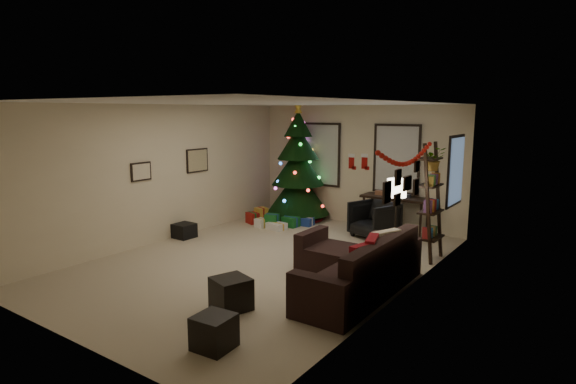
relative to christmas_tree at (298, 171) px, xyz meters
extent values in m
plane|color=tan|center=(1.35, -3.09, -1.17)|extent=(7.00, 7.00, 0.00)
plane|color=white|center=(1.35, -3.09, 1.53)|extent=(7.00, 7.00, 0.00)
plane|color=beige|center=(1.35, 0.41, 0.18)|extent=(5.00, 0.00, 5.00)
plane|color=beige|center=(1.35, -6.59, 0.18)|extent=(5.00, 0.00, 5.00)
plane|color=beige|center=(-1.15, -3.09, 0.18)|extent=(0.00, 7.00, 7.00)
plane|color=beige|center=(3.85, -3.09, 0.18)|extent=(0.00, 7.00, 7.00)
cube|color=#728CB2|center=(0.40, 0.38, 0.38)|extent=(0.94, 0.02, 1.35)
cube|color=beige|center=(0.40, 0.38, 0.38)|extent=(0.94, 0.03, 1.35)
cube|color=#728CB2|center=(2.30, 0.38, 0.38)|extent=(0.94, 0.02, 1.35)
cube|color=beige|center=(2.30, 0.38, 0.38)|extent=(0.94, 0.03, 1.35)
cube|color=#728CB2|center=(3.82, -0.54, 0.33)|extent=(0.05, 0.27, 1.17)
cube|color=beige|center=(3.82, -0.54, 0.33)|extent=(0.05, 0.45, 1.17)
cylinder|color=black|center=(0.00, 0.00, -1.00)|extent=(0.11, 0.11, 0.33)
cone|color=black|center=(0.00, 0.00, -0.50)|extent=(1.51, 1.51, 1.06)
cone|color=black|center=(0.00, 0.00, 0.11)|extent=(1.25, 1.25, 0.89)
cone|color=black|center=(0.00, 0.00, 0.67)|extent=(0.98, 0.98, 0.78)
cone|color=black|center=(0.00, 0.00, 1.12)|extent=(0.67, 0.67, 0.61)
cylinder|color=maroon|center=(0.00, 0.00, -1.14)|extent=(1.23, 1.23, 0.04)
cube|color=silver|center=(-0.20, -1.19, -1.07)|extent=(0.22, 0.22, 0.20)
cube|color=#14591E|center=(0.00, -1.04, -1.02)|extent=(0.28, 0.25, 0.30)
cube|color=gold|center=(-0.70, -0.54, -1.03)|extent=(0.26, 0.26, 0.28)
cube|color=navy|center=(0.55, -0.44, -1.08)|extent=(0.25, 0.30, 0.18)
cube|color=maroon|center=(-0.60, -0.99, -1.04)|extent=(0.30, 0.22, 0.25)
cube|color=silver|center=(0.20, -1.14, -1.09)|extent=(0.40, 0.30, 0.15)
cube|color=#14591E|center=(0.30, -0.74, -1.06)|extent=(0.35, 0.28, 0.22)
cube|color=black|center=(3.38, -3.43, -0.98)|extent=(0.82, 2.18, 0.38)
cube|color=black|center=(3.69, -3.43, -0.55)|extent=(0.20, 2.18, 0.46)
cube|color=black|center=(3.38, -4.62, -0.87)|extent=(0.82, 0.20, 0.60)
cube|color=black|center=(3.38, -2.23, -0.87)|extent=(0.82, 0.20, 0.60)
cube|color=black|center=(2.59, -2.74, -0.98)|extent=(0.77, 0.82, 0.38)
cube|color=black|center=(2.11, -2.74, -0.87)|extent=(0.18, 0.82, 0.60)
cube|color=maroon|center=(3.56, -3.80, -0.53)|extent=(0.20, 0.42, 0.41)
cube|color=maroon|center=(3.56, -3.51, -0.53)|extent=(0.26, 0.49, 0.48)
cube|color=beige|center=(3.56, -3.02, -0.54)|extent=(0.30, 0.48, 0.47)
cube|color=black|center=(2.22, -4.89, -0.95)|extent=(0.57, 0.57, 0.42)
cube|color=black|center=(2.77, -5.79, -0.98)|extent=(0.42, 0.42, 0.38)
cube|color=black|center=(2.41, 0.13, -0.41)|extent=(1.44, 0.52, 0.05)
cylinder|color=black|center=(1.77, -0.08, -0.81)|extent=(0.05, 0.05, 0.72)
cylinder|color=black|center=(1.77, 0.33, -0.81)|extent=(0.05, 0.05, 0.72)
cylinder|color=black|center=(3.04, -0.08, -0.81)|extent=(0.05, 0.05, 0.72)
cylinder|color=black|center=(3.04, 0.33, -0.81)|extent=(0.05, 0.05, 0.72)
imported|color=black|center=(2.23, -0.52, -0.79)|extent=(0.93, 0.90, 0.75)
cube|color=black|center=(3.67, -1.58, -0.14)|extent=(0.05, 0.05, 2.05)
cube|color=black|center=(3.67, -1.04, -0.14)|extent=(0.05, 0.05, 2.05)
cube|color=black|center=(3.64, -1.31, -0.77)|extent=(0.30, 0.57, 0.03)
cube|color=black|center=(3.64, -1.31, -0.31)|extent=(0.30, 0.57, 0.03)
cube|color=black|center=(3.64, -1.31, 0.14)|extent=(0.30, 0.57, 0.03)
cube|color=black|center=(3.64, -1.31, 0.60)|extent=(0.30, 0.57, 0.03)
imported|color=#4C4C4C|center=(3.65, -1.34, 0.66)|extent=(0.63, 0.63, 0.53)
cylinder|color=black|center=(3.30, -2.05, -1.15)|extent=(0.26, 0.26, 0.03)
cylinder|color=black|center=(3.30, -2.05, -0.52)|extent=(0.03, 0.03, 1.24)
cylinder|color=white|center=(3.30, -2.05, 0.17)|extent=(0.31, 0.31, 0.29)
cube|color=black|center=(-1.13, -2.17, 0.37)|extent=(0.04, 0.60, 0.50)
cube|color=tan|center=(-1.13, -2.17, 0.37)|extent=(0.01, 0.54, 0.45)
cube|color=black|center=(-1.13, -3.63, 0.28)|extent=(0.04, 0.45, 0.35)
cube|color=beige|center=(-1.13, -3.63, 0.28)|extent=(0.01, 0.41, 0.31)
cube|color=black|center=(3.83, -3.69, 0.38)|extent=(0.03, 0.22, 0.28)
cube|color=black|center=(3.83, -3.34, 0.53)|extent=(0.03, 0.18, 0.22)
cube|color=black|center=(3.83, -3.34, 0.23)|extent=(0.03, 0.20, 0.16)
cube|color=black|center=(3.83, -2.99, 0.41)|extent=(0.03, 0.26, 0.20)
cube|color=black|center=(3.83, -2.64, 0.31)|extent=(0.03, 0.18, 0.24)
cube|color=black|center=(3.83, -2.64, 0.61)|extent=(0.03, 0.16, 0.16)
cube|color=#990F0C|center=(1.20, 0.42, 0.25)|extent=(0.14, 0.04, 0.30)
cube|color=white|center=(1.20, 0.42, 0.40)|extent=(0.16, 0.05, 0.08)
cube|color=#990F0C|center=(1.27, 0.42, 0.12)|extent=(0.10, 0.04, 0.08)
cube|color=#990F0C|center=(1.53, 0.41, 0.26)|extent=(0.14, 0.04, 0.30)
cube|color=white|center=(1.53, 0.41, 0.41)|extent=(0.16, 0.05, 0.08)
cube|color=#990F0C|center=(1.60, 0.41, 0.13)|extent=(0.10, 0.04, 0.08)
cube|color=black|center=(-1.06, -2.77, -1.02)|extent=(0.59, 0.40, 0.29)
camera|label=1|loc=(6.21, -9.30, 1.41)|focal=29.58mm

